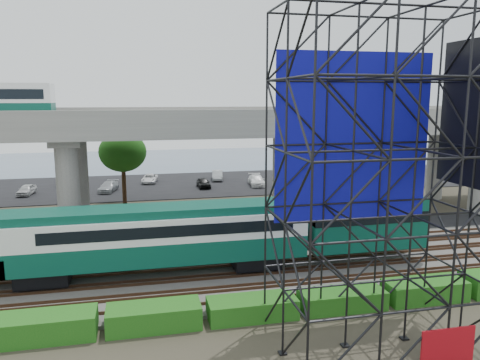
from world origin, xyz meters
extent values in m
plane|color=#474233|center=(0.00, 0.00, 0.00)|extent=(140.00, 140.00, 0.00)
cube|color=slate|center=(0.00, 2.00, 0.10)|extent=(90.00, 12.00, 0.20)
cube|color=black|center=(0.00, 10.50, 0.04)|extent=(90.00, 5.00, 0.08)
cube|color=black|center=(0.00, 34.00, 0.04)|extent=(90.00, 18.00, 0.08)
cube|color=#445970|center=(0.00, 56.00, 0.01)|extent=(140.00, 40.00, 0.03)
cube|color=#472D1E|center=(0.00, -2.72, 0.28)|extent=(90.00, 0.08, 0.16)
cube|color=#472D1E|center=(0.00, -1.28, 0.28)|extent=(90.00, 0.08, 0.16)
cube|color=#472D1E|center=(0.00, -0.72, 0.28)|extent=(90.00, 0.08, 0.16)
cube|color=#472D1E|center=(0.00, 0.72, 0.28)|extent=(90.00, 0.08, 0.16)
cube|color=#472D1E|center=(0.00, 1.28, 0.28)|extent=(90.00, 0.08, 0.16)
cube|color=#472D1E|center=(0.00, 2.72, 0.28)|extent=(90.00, 0.08, 0.16)
cube|color=#472D1E|center=(0.00, 3.28, 0.28)|extent=(90.00, 0.08, 0.16)
cube|color=#472D1E|center=(0.00, 4.72, 0.28)|extent=(90.00, 0.08, 0.16)
cube|color=#472D1E|center=(0.00, 5.28, 0.28)|extent=(90.00, 0.08, 0.16)
cube|color=#472D1E|center=(0.00, 6.72, 0.28)|extent=(90.00, 0.08, 0.16)
cube|color=black|center=(-10.21, 2.00, 0.81)|extent=(3.00, 2.20, 0.90)
cube|color=black|center=(2.79, 2.00, 0.81)|extent=(3.00, 2.20, 0.90)
cube|color=#0A4839|center=(-3.71, 2.00, 1.96)|extent=(19.00, 3.00, 1.40)
cube|color=white|center=(-3.71, 2.00, 3.41)|extent=(19.00, 3.00, 1.50)
cube|color=#0A4839|center=(-3.71, 2.00, 4.41)|extent=(19.00, 2.60, 0.50)
cube|color=black|center=(-2.71, 2.00, 3.46)|extent=(15.00, 3.06, 0.70)
cube|color=#0A4839|center=(10.29, 2.00, 2.96)|extent=(8.00, 3.00, 3.40)
cube|color=#9E9B93|center=(0.00, 16.00, 8.60)|extent=(80.00, 12.00, 1.20)
cube|color=#9E9B93|center=(0.00, 10.25, 9.75)|extent=(80.00, 0.50, 1.10)
cube|color=#9E9B93|center=(0.00, 21.75, 9.75)|extent=(80.00, 0.50, 1.10)
cylinder|color=#9E9B93|center=(-10.00, 12.50, 4.00)|extent=(1.80, 1.80, 8.00)
cylinder|color=#9E9B93|center=(-10.00, 19.50, 4.00)|extent=(1.80, 1.80, 8.00)
cube|color=#9E9B93|center=(-10.00, 16.00, 7.70)|extent=(2.40, 9.00, 0.60)
cylinder|color=#9E9B93|center=(10.00, 12.50, 4.00)|extent=(1.80, 1.80, 8.00)
cylinder|color=#9E9B93|center=(10.00, 19.50, 4.00)|extent=(1.80, 1.80, 8.00)
cube|color=#9E9B93|center=(10.00, 16.00, 7.70)|extent=(2.40, 9.00, 0.60)
cylinder|color=#9E9B93|center=(28.00, 12.50, 4.00)|extent=(1.80, 1.80, 8.00)
cylinder|color=#9E9B93|center=(28.00, 19.50, 4.00)|extent=(1.80, 1.80, 8.00)
cube|color=#9E9B93|center=(28.00, 16.00, 7.70)|extent=(2.40, 9.00, 0.60)
cube|color=#0E0FA0|center=(5.97, -4.95, 9.30)|extent=(8.10, 0.08, 8.25)
cube|color=black|center=(10.52, -8.00, 10.50)|extent=(0.06, 5.40, 6.75)
cube|color=#A60B15|center=(7.47, -11.05, 1.30)|extent=(2.40, 0.08, 1.60)
cube|color=black|center=(5.97, -8.00, 0.04)|extent=(9.36, 6.36, 0.08)
cube|color=#145513|center=(-9.00, -4.30, 0.60)|extent=(4.60, 1.80, 1.20)
cube|color=#145513|center=(-4.00, -4.30, 0.58)|extent=(4.60, 1.80, 1.15)
cube|color=#145513|center=(1.00, -4.30, 0.52)|extent=(4.60, 1.80, 1.03)
cube|color=#145513|center=(6.00, -4.30, 0.51)|extent=(4.60, 1.80, 1.01)
cube|color=#145513|center=(11.00, -4.30, 0.56)|extent=(4.60, 1.80, 1.12)
cylinder|color=#382314|center=(14.00, 12.50, 2.40)|extent=(0.44, 0.44, 4.80)
ellipsoid|color=#145513|center=(14.00, 12.50, 5.60)|extent=(4.94, 4.94, 4.18)
cylinder|color=#382314|center=(-6.00, 24.00, 2.40)|extent=(0.44, 0.44, 4.80)
ellipsoid|color=#145513|center=(-6.00, 24.00, 5.60)|extent=(4.94, 4.94, 4.18)
imported|color=black|center=(-6.32, 10.34, 0.80)|extent=(5.67, 4.08, 1.43)
imported|color=silver|center=(-17.21, 31.00, 0.68)|extent=(1.90, 3.69, 1.20)
imported|color=#9EA0A5|center=(-13.70, 36.00, 0.70)|extent=(2.24, 4.00, 1.25)
imported|color=#9B9DA2|center=(-8.03, 31.00, 0.68)|extent=(2.63, 4.41, 1.20)
imported|color=white|center=(-3.01, 36.00, 0.63)|extent=(2.40, 4.18, 1.10)
imported|color=black|center=(3.47, 31.00, 0.69)|extent=(1.57, 3.62, 1.22)
imported|color=#9CA0A3|center=(6.09, 36.00, 0.73)|extent=(2.00, 4.12, 1.30)
imported|color=white|center=(10.36, 31.00, 0.74)|extent=(2.28, 4.68, 1.31)
imported|color=gray|center=(17.16, 36.00, 0.71)|extent=(2.85, 4.85, 1.27)
camera|label=1|loc=(-4.50, -26.26, 11.24)|focal=35.00mm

